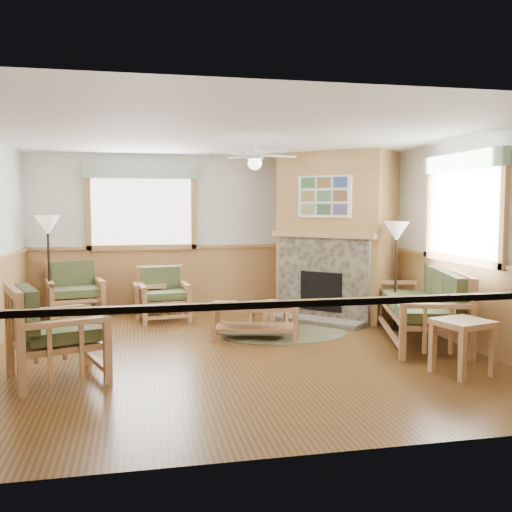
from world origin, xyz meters
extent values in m
cube|color=#553617|center=(0.00, 0.00, -0.01)|extent=(6.00, 6.00, 0.01)
cube|color=white|center=(0.00, 0.00, 2.70)|extent=(6.00, 6.00, 0.01)
cube|color=silver|center=(0.00, 3.00, 1.35)|extent=(6.00, 0.02, 2.70)
cube|color=silver|center=(0.00, -3.00, 1.35)|extent=(6.00, 0.02, 2.70)
cube|color=silver|center=(3.00, 0.00, 1.35)|extent=(0.02, 6.00, 2.70)
cylinder|color=#49472E|center=(0.84, 0.87, 0.01)|extent=(2.35, 2.35, 0.01)
cube|color=maroon|center=(0.54, 0.68, 0.51)|extent=(0.31, 0.36, 0.03)
cube|color=black|center=(0.24, 0.80, 0.50)|extent=(0.26, 0.31, 0.02)
camera|label=1|loc=(-1.20, -6.90, 1.83)|focal=40.00mm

